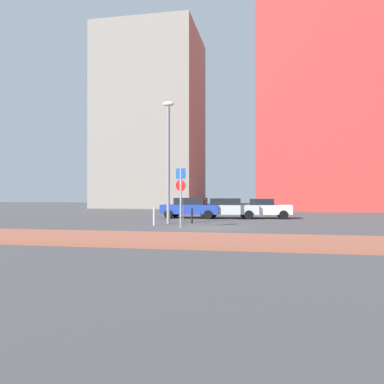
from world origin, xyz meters
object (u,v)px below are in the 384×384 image
(parked_car_silver, at_px, (227,208))
(traffic_bollard_mid, at_px, (192,216))
(parked_car_white, at_px, (263,208))
(parked_car_blue, at_px, (191,207))
(parking_meter, at_px, (183,209))
(traffic_bollard_near, at_px, (154,217))
(parking_sign_post, at_px, (181,190))
(street_lamp, at_px, (168,152))

(parked_car_silver, xyz_separation_m, traffic_bollard_mid, (-1.58, -5.39, -0.31))
(parked_car_silver, xyz_separation_m, parked_car_white, (2.61, 0.38, -0.03))
(parked_car_blue, bearing_deg, parked_car_silver, 3.73)
(parked_car_silver, distance_m, parking_meter, 7.53)
(parked_car_silver, relative_size, traffic_bollard_near, 4.62)
(parked_car_blue, relative_size, parking_sign_post, 1.40)
(parked_car_blue, bearing_deg, traffic_bollard_mid, -78.18)
(street_lamp, height_order, traffic_bollard_near, street_lamp)
(parking_meter, relative_size, traffic_bollard_near, 1.47)
(parking_meter, height_order, street_lamp, street_lamp)
(traffic_bollard_near, bearing_deg, parked_car_blue, 84.37)
(street_lamp, bearing_deg, traffic_bollard_mid, 22.42)
(parked_car_silver, relative_size, traffic_bollard_mid, 5.02)
(traffic_bollard_mid, bearing_deg, parking_meter, -93.13)
(parking_meter, bearing_deg, parked_car_silver, 77.01)
(parking_meter, bearing_deg, parked_car_blue, 97.84)
(traffic_bollard_mid, bearing_deg, parking_sign_post, -89.52)
(traffic_bollard_near, bearing_deg, parked_car_white, 52.27)
(parked_car_silver, distance_m, parked_car_white, 2.64)
(parked_car_silver, distance_m, traffic_bollard_near, 8.12)
(street_lamp, bearing_deg, traffic_bollard_near, -107.74)
(parked_car_silver, xyz_separation_m, street_lamp, (-2.93, -5.95, 3.54))
(parked_car_blue, height_order, parked_car_silver, parked_car_blue)
(traffic_bollard_near, distance_m, traffic_bollard_mid, 2.68)
(parked_car_white, relative_size, traffic_bollard_near, 4.07)
(parked_car_white, bearing_deg, parked_car_blue, -174.05)
(parked_car_silver, xyz_separation_m, traffic_bollard_near, (-3.39, -7.38, -0.27))
(parked_car_white, relative_size, traffic_bollard_mid, 4.43)
(parked_car_blue, xyz_separation_m, parking_sign_post, (1.12, -8.43, 1.21))
(parked_car_blue, distance_m, parked_car_white, 5.32)
(street_lamp, relative_size, traffic_bollard_near, 7.27)
(parking_sign_post, bearing_deg, traffic_bollard_near, 146.05)
(parking_meter, relative_size, street_lamp, 0.20)
(parking_sign_post, relative_size, street_lamp, 0.43)
(parked_car_blue, relative_size, parking_meter, 2.96)
(parked_car_silver, distance_m, street_lamp, 7.52)
(parked_car_white, xyz_separation_m, traffic_bollard_near, (-6.00, -7.75, -0.24))
(parked_car_silver, distance_m, parking_sign_post, 8.83)
(parked_car_white, distance_m, traffic_bollard_near, 9.81)
(street_lamp, distance_m, traffic_bollard_near, 4.09)
(street_lamp, xyz_separation_m, traffic_bollard_mid, (1.34, 0.55, -3.85))
(traffic_bollard_mid, bearing_deg, street_lamp, -157.58)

